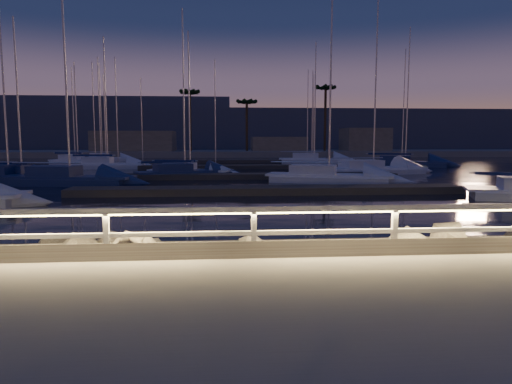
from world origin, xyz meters
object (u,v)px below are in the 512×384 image
at_px(sailboat_k, 312,159).
at_px(sailboat_j, 188,171).
at_px(sailboat_f, 67,178).
at_px(sailboat_a, 20,175).
at_px(sailboat_c, 326,176).
at_px(sailboat_l, 403,162).
at_px(sailboat_g, 182,172).
at_px(guard_rail, 345,219).
at_px(sailboat_i, 77,161).
at_px(sailboat_e, 6,176).
at_px(sailboat_h, 371,169).
at_px(sailboat_n, 106,164).
at_px(sailboat_m, 105,158).

bearing_deg(sailboat_k, sailboat_j, -117.37).
relative_size(sailboat_f, sailboat_k, 0.93).
relative_size(sailboat_a, sailboat_c, 0.79).
bearing_deg(sailboat_l, sailboat_g, -130.28).
distance_m(guard_rail, sailboat_f, 25.49).
distance_m(sailboat_i, sailboat_l, 38.75).
relative_size(sailboat_g, sailboat_i, 1.07).
xyz_separation_m(sailboat_e, sailboat_i, (-2.30, 23.53, -0.01)).
bearing_deg(sailboat_e, sailboat_h, 27.16).
relative_size(sailboat_c, sailboat_k, 0.96).
relative_size(sailboat_c, sailboat_n, 1.10).
distance_m(sailboat_f, sailboat_g, 9.10).
xyz_separation_m(guard_rail, sailboat_m, (-18.56, 54.94, -0.94)).
relative_size(sailboat_c, sailboat_j, 1.25).
xyz_separation_m(sailboat_k, sailboat_l, (8.83, -7.98, -0.02)).
height_order(sailboat_k, sailboat_l, sailboat_l).
distance_m(sailboat_g, sailboat_n, 14.66).
distance_m(sailboat_k, sailboat_m, 28.38).
xyz_separation_m(sailboat_k, sailboat_m, (-27.78, 5.82, -0.03)).
height_order(sailboat_h, sailboat_l, sailboat_h).
relative_size(sailboat_g, sailboat_l, 0.86).
bearing_deg(sailboat_g, sailboat_h, -15.01).
bearing_deg(sailboat_h, sailboat_i, 137.46).
xyz_separation_m(sailboat_h, sailboat_j, (-15.90, -0.68, -0.04)).
xyz_separation_m(sailboat_h, sailboat_n, (-25.10, 9.30, -0.01)).
xyz_separation_m(sailboat_h, sailboat_l, (7.51, 11.24, -0.01)).
distance_m(guard_rail, sailboat_j, 29.73).
xyz_separation_m(guard_rail, sailboat_c, (4.79, 22.47, -0.92)).
bearing_deg(sailboat_c, sailboat_f, -159.24).
distance_m(sailboat_e, sailboat_n, 15.29).
bearing_deg(sailboat_n, sailboat_l, 6.49).
distance_m(sailboat_c, sailboat_f, 17.68).
bearing_deg(sailboat_c, sailboat_g, 173.34).
bearing_deg(sailboat_m, sailboat_i, -119.17).
distance_m(sailboat_a, sailboat_j, 12.60).
bearing_deg(guard_rail, sailboat_l, 66.31).
height_order(sailboat_j, sailboat_k, sailboat_k).
distance_m(sailboat_c, sailboat_e, 22.67).
xyz_separation_m(sailboat_k, sailboat_n, (-23.78, -9.92, -0.02)).
bearing_deg(sailboat_f, sailboat_i, 115.82).
xyz_separation_m(sailboat_j, sailboat_k, (14.58, 19.90, 0.05)).
relative_size(sailboat_j, sailboat_l, 0.77).
distance_m(sailboat_l, sailboat_n, 32.67).
xyz_separation_m(sailboat_h, sailboat_m, (-29.10, 25.04, -0.02)).
bearing_deg(sailboat_k, guard_rail, -91.77).
xyz_separation_m(sailboat_g, sailboat_j, (0.33, 1.69, -0.01)).
bearing_deg(sailboat_i, sailboat_l, 9.16).
bearing_deg(sailboat_j, sailboat_i, 142.72).
bearing_deg(sailboat_m, sailboat_c, -71.16).
height_order(sailboat_g, sailboat_k, sailboat_k).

